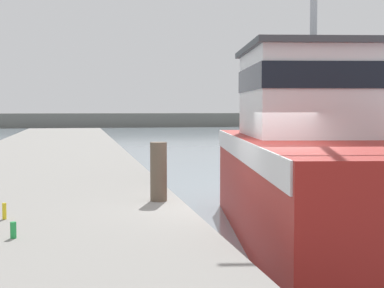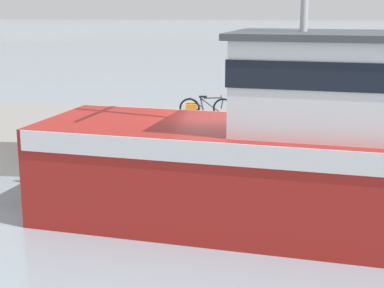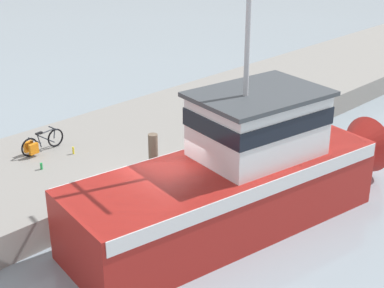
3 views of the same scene
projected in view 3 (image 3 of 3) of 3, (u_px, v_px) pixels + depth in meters
ground_plane at (170, 216)px, 17.34m from camera, size 320.00×320.00×0.00m
dock_pier at (90, 161)px, 19.75m from camera, size 5.77×80.00×0.91m
fishing_boat_main at (241, 174)px, 16.48m from camera, size 4.33×11.02×8.49m
bicycle_touring at (39, 144)px, 19.17m from camera, size 0.51×1.66×0.70m
mooring_post at (153, 150)px, 18.21m from camera, size 0.30×0.30×1.05m
water_bottle_by_bike at (41, 166)px, 18.12m from camera, size 0.08×0.08×0.21m
water_bottle_on_curb at (73, 150)px, 19.17m from camera, size 0.06×0.06×0.25m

